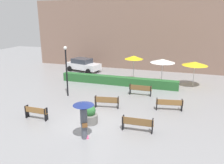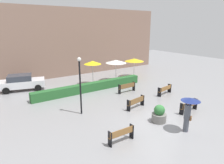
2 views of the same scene
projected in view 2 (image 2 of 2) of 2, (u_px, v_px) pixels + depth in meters
name	position (u px, v px, depth m)	size (l,w,h in m)	color
ground_plane	(159.00, 122.00, 13.38)	(60.00, 60.00, 0.00)	gray
bench_near_right	(189.00, 105.00, 14.75)	(1.85, 0.40, 0.87)	brown
bench_back_row	(127.00, 87.00, 19.16)	(1.89, 0.35, 0.90)	brown
bench_mid_center	(136.00, 102.00, 15.43)	(1.81, 0.61, 0.88)	brown
bench_near_left	(121.00, 134.00, 10.87)	(1.60, 0.34, 0.85)	olive
bench_far_right	(165.00, 89.00, 18.55)	(1.90, 0.66, 0.84)	olive
pedestrian_with_umbrella	(189.00, 109.00, 11.75)	(1.12, 1.12, 2.17)	#4C515B
planter_pot	(159.00, 115.00, 13.23)	(0.97, 0.97, 1.20)	slate
lamp_post	(80.00, 80.00, 13.91)	(0.28, 0.28, 4.19)	black
patio_umbrella_yellow	(93.00, 63.00, 21.07)	(1.86, 1.86, 2.66)	silver
patio_umbrella_white	(116.00, 61.00, 22.46)	(2.37, 2.37, 2.52)	silver
patio_umbrella_yellow_far	(134.00, 60.00, 24.31)	(2.35, 2.35, 2.39)	silver
hedge_strip	(91.00, 87.00, 19.62)	(11.55, 0.70, 0.82)	#28602D
building_facade	(66.00, 42.00, 24.97)	(28.00, 1.20, 8.47)	#846656
parked_car	(22.00, 82.00, 19.79)	(4.50, 2.78, 1.57)	silver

